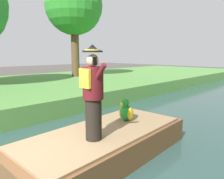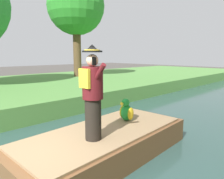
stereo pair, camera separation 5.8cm
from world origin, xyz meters
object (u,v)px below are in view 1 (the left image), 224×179
tree_slender (74,7)px  person_pirate (93,93)px  boat (104,143)px  parrot_plush (126,111)px

tree_slender → person_pirate: bearing=-33.4°
boat → tree_slender: bearing=148.1°
boat → parrot_plush: 1.04m
person_pirate → boat: bearing=110.4°
parrot_plush → tree_slender: bearing=151.7°
person_pirate → parrot_plush: size_ratio=3.25×
person_pirate → tree_slender: 12.31m
boat → tree_slender: (-9.49, 5.91, 5.23)m
parrot_plush → tree_slender: (-9.36, 5.04, 4.67)m
person_pirate → parrot_plush: 1.57m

